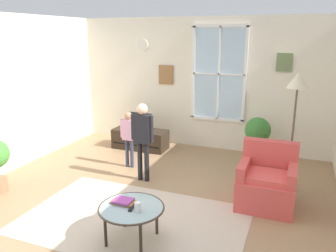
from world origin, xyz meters
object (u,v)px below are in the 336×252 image
tv_stand (140,139)px  television (140,121)px  coffee_table (131,209)px  armchair (267,183)px  potted_plant_by_window (258,133)px  remote_near_cup (130,202)px  remote_near_books (132,208)px  floor_lamp (297,93)px  person_pink_shirt (129,133)px  cup (138,207)px  person_black_shirt (143,133)px  book_stack (123,201)px

tv_stand → television: 0.39m
coffee_table → armchair: bearing=47.2°
television → potted_plant_by_window: (2.37, 0.11, -0.03)m
armchair → remote_near_cup: bearing=-135.5°
remote_near_books → potted_plant_by_window: potted_plant_by_window is taller
floor_lamp → remote_near_cup: bearing=-130.3°
tv_stand → person_pink_shirt: 1.13m
cup → person_pink_shirt: bearing=120.1°
tv_stand → cup: cup is taller
person_black_shirt → potted_plant_by_window: person_black_shirt is taller
armchair → television: bearing=150.3°
person_black_shirt → person_pink_shirt: person_black_shirt is taller
remote_near_cup → television: bearing=114.0°
cup → television: bearing=115.7°
coffee_table → person_pink_shirt: size_ratio=0.75×
person_black_shirt → television: bearing=117.9°
television → floor_lamp: size_ratio=0.30×
remote_near_cup → person_pink_shirt: bearing=118.2°
tv_stand → coffee_table: (1.36, -3.01, 0.20)m
coffee_table → potted_plant_by_window: potted_plant_by_window is taller
cup → book_stack: bearing=156.3°
tv_stand → potted_plant_by_window: (2.37, 0.10, 0.36)m
armchair → book_stack: armchair is taller
book_stack → person_pink_shirt: bearing=116.1°
tv_stand → remote_near_books: size_ratio=8.12×
coffee_table → person_black_shirt: bearing=110.9°
armchair → remote_near_cup: size_ratio=6.21×
television → remote_near_cup: 3.21m
person_black_shirt → potted_plant_by_window: bearing=43.9°
tv_stand → person_pink_shirt: size_ratio=1.11×
tv_stand → person_black_shirt: (0.76, -1.44, 0.60)m
person_black_shirt → coffee_table: bearing=-69.1°
book_stack → person_pink_shirt: 2.19m
tv_stand → person_pink_shirt: bearing=-74.7°
remote_near_books → person_pink_shirt: size_ratio=0.14×
television → remote_near_cup: size_ratio=3.82×
cup → remote_near_books: cup is taller
remote_near_books → floor_lamp: floor_lamp is taller
coffee_table → remote_near_books: size_ratio=5.45×
cup → person_black_shirt: size_ratio=0.08×
coffee_table → person_black_shirt: (-0.60, 1.57, 0.41)m
armchair → tv_stand: bearing=150.3°
potted_plant_by_window → book_stack: bearing=-110.3°
book_stack → person_black_shirt: size_ratio=0.22×
coffee_table → person_pink_shirt: person_pink_shirt is taller
person_black_shirt → remote_near_books: bearing=-68.8°
armchair → floor_lamp: bearing=65.7°
coffee_table → book_stack: 0.15m
tv_stand → remote_near_cup: size_ratio=8.12×
coffee_table → floor_lamp: floor_lamp is taller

